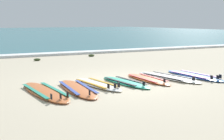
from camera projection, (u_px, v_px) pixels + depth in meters
ground_plane at (123, 83)px, 8.84m from camera, size 80.00×80.00×0.00m
wave_foam_strip at (40, 55)px, 15.73m from camera, size 80.00×0.81×0.11m
surfboard_0 at (45, 92)px, 7.60m from camera, size 0.72×2.57×0.18m
surfboard_1 at (77, 89)px, 7.94m from camera, size 0.85×2.45×0.18m
surfboard_2 at (97, 84)px, 8.48m from camera, size 0.71×2.13×0.18m
surfboard_3 at (125, 82)px, 8.76m from camera, size 0.66×2.05×0.18m
surfboard_4 at (148, 79)px, 9.22m from camera, size 0.57×2.04×0.18m
surfboard_5 at (168, 77)px, 9.55m from camera, size 0.92×2.44×0.18m
surfboard_6 at (194, 76)px, 9.81m from camera, size 0.61×2.34×0.18m
seaweed_clump_near_shoreline at (37, 60)px, 13.75m from camera, size 0.29×0.23×0.10m
seaweed_clump_mid_sand at (91, 55)px, 15.36m from camera, size 0.29×0.23×0.10m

